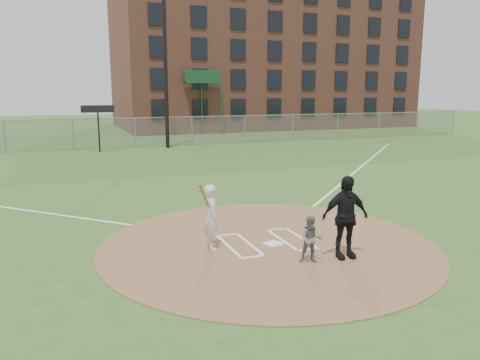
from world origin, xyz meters
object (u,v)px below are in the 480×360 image
object	(u,v)px
umpire	(345,217)
home_plate	(273,244)
catcher	(311,239)
batter_at_plate	(212,216)

from	to	relation	value
umpire	home_plate	bearing A→B (deg)	133.75
catcher	umpire	distance (m)	0.97
home_plate	catcher	xyz separation A→B (m)	(0.26, -1.43, 0.52)
catcher	umpire	world-z (taller)	umpire
umpire	catcher	bearing A→B (deg)	-174.08
home_plate	batter_at_plate	size ratio (longest dim) A/B	0.23
batter_at_plate	catcher	bearing A→B (deg)	-43.58
catcher	batter_at_plate	size ratio (longest dim) A/B	0.60
home_plate	catcher	bearing A→B (deg)	-79.76
home_plate	batter_at_plate	bearing A→B (deg)	169.98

